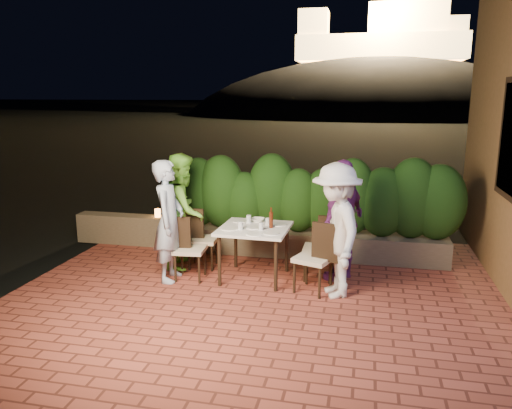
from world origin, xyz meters
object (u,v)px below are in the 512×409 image
(chair_left_front, at_px, (190,248))
(diner_purple, at_px, (343,220))
(bowl, at_px, (258,220))
(beer_bottle, at_px, (271,218))
(chair_right_front, at_px, (313,257))
(dining_table, at_px, (254,253))
(diner_blue, at_px, (169,221))
(chair_left_back, at_px, (203,238))
(diner_green, at_px, (183,210))
(parapet_lamp, at_px, (158,213))
(diner_white, at_px, (336,231))
(chair_right_back, at_px, (319,247))

(chair_left_front, bearing_deg, diner_purple, 7.54)
(bowl, bearing_deg, chair_left_front, -148.93)
(beer_bottle, height_order, chair_right_front, beer_bottle)
(dining_table, bearing_deg, diner_blue, -166.23)
(bowl, xyz_separation_m, diner_blue, (-1.12, -0.60, 0.07))
(chair_left_back, distance_m, diner_green, 0.51)
(diner_purple, bearing_deg, chair_left_front, -52.33)
(diner_blue, xyz_separation_m, parapet_lamp, (-0.81, 1.47, -0.28))
(chair_left_back, height_order, diner_blue, diner_blue)
(chair_right_front, height_order, diner_green, diner_green)
(chair_left_back, relative_size, diner_blue, 0.53)
(chair_left_front, height_order, diner_white, diner_white)
(chair_right_back, bearing_deg, dining_table, 11.57)
(diner_blue, bearing_deg, chair_left_front, -77.89)
(chair_right_front, bearing_deg, chair_right_back, -73.52)
(beer_bottle, bearing_deg, dining_table, -174.65)
(chair_right_front, relative_size, diner_white, 0.55)
(diner_white, distance_m, diner_purple, 0.61)
(chair_left_back, height_order, diner_white, diner_white)
(diner_blue, bearing_deg, bowl, -67.58)
(diner_green, distance_m, diner_purple, 2.36)
(diner_white, bearing_deg, bowl, -139.95)
(bowl, bearing_deg, beer_bottle, -50.39)
(chair_left_front, bearing_deg, bowl, 26.13)
(diner_white, bearing_deg, diner_blue, -111.53)
(chair_left_back, relative_size, diner_white, 0.52)
(chair_right_back, xyz_separation_m, diner_green, (-2.04, 0.13, 0.40))
(diner_green, bearing_deg, diner_purple, -101.33)
(dining_table, relative_size, diner_blue, 0.56)
(chair_left_front, height_order, chair_left_back, chair_left_back)
(beer_bottle, distance_m, diner_green, 1.43)
(chair_left_front, bearing_deg, dining_table, 7.55)
(chair_left_back, bearing_deg, diner_green, 170.23)
(chair_right_back, bearing_deg, diner_purple, -168.42)
(bowl, xyz_separation_m, parapet_lamp, (-1.94, 0.87, -0.20))
(diner_green, bearing_deg, chair_left_back, -104.78)
(diner_purple, height_order, parapet_lamp, diner_purple)
(diner_white, bearing_deg, diner_green, -126.16)
(bowl, height_order, chair_right_back, chair_right_back)
(chair_right_front, distance_m, parapet_lamp, 3.18)
(diner_blue, bearing_deg, dining_table, -82.07)
(chair_left_front, height_order, chair_right_back, chair_right_back)
(diner_blue, bearing_deg, chair_left_back, -32.04)
(diner_blue, bearing_deg, diner_green, -3.95)
(bowl, height_order, diner_white, diner_white)
(parapet_lamp, bearing_deg, chair_right_back, -19.39)
(bowl, distance_m, diner_blue, 1.28)
(chair_left_front, height_order, chair_right_front, chair_right_front)
(beer_bottle, xyz_separation_m, diner_blue, (-1.37, -0.30, -0.05))
(dining_table, relative_size, chair_right_front, 0.99)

